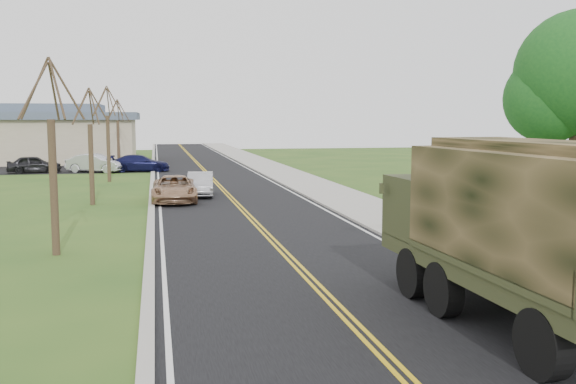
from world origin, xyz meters
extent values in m
plane|color=#2A4E1A|center=(0.00, 0.00, 0.00)|extent=(160.00, 160.00, 0.00)
cube|color=black|center=(0.00, 40.00, 0.01)|extent=(8.00, 120.00, 0.01)
cube|color=#9E998E|center=(4.15, 40.00, 0.06)|extent=(0.30, 120.00, 0.12)
cube|color=#9E998E|center=(5.90, 40.00, 0.05)|extent=(3.20, 120.00, 0.10)
cube|color=#9E998E|center=(-4.15, 40.00, 0.05)|extent=(0.30, 120.00, 0.10)
cylinder|color=#38281C|center=(11.00, 10.00, 2.52)|extent=(0.44, 0.44, 5.04)
sphere|color=#144818|center=(10.20, 10.50, 4.95)|extent=(3.24, 3.24, 3.24)
cylinder|color=#38281C|center=(-7.00, 10.00, 2.10)|extent=(0.24, 0.24, 4.20)
cylinder|color=#38281C|center=(-6.52, 10.13, 5.13)|extent=(1.01, 0.33, 1.90)
cylinder|color=#38281C|center=(-6.97, 10.62, 5.05)|extent=(0.13, 1.29, 1.74)
cylinder|color=#38281C|center=(-7.46, 10.18, 5.13)|extent=(0.98, 0.43, 1.90)
cylinder|color=#38281C|center=(-7.39, 9.52, 5.05)|extent=(0.79, 1.05, 1.77)
cylinder|color=#38281C|center=(-6.73, 9.59, 5.13)|extent=(0.58, 0.90, 1.90)
cylinder|color=#38281C|center=(-7.00, 22.00, 1.98)|extent=(0.24, 0.24, 3.96)
cylinder|color=#38281C|center=(-6.55, 22.12, 4.83)|extent=(0.96, 0.32, 1.79)
cylinder|color=#38281C|center=(-6.97, 22.58, 4.76)|extent=(0.12, 1.22, 1.65)
cylinder|color=#38281C|center=(-7.43, 22.17, 4.83)|extent=(0.93, 0.41, 1.79)
cylinder|color=#38281C|center=(-7.37, 21.55, 4.76)|extent=(0.75, 0.99, 1.67)
cylinder|color=#38281C|center=(-6.75, 21.61, 4.83)|extent=(0.55, 0.85, 1.80)
cylinder|color=#38281C|center=(-7.00, 34.00, 2.22)|extent=(0.24, 0.24, 4.44)
cylinder|color=#38281C|center=(-6.50, 34.13, 5.42)|extent=(1.07, 0.35, 2.00)
cylinder|color=#38281C|center=(-6.97, 34.65, 5.34)|extent=(0.13, 1.36, 1.84)
cylinder|color=#38281C|center=(-7.49, 34.19, 5.42)|extent=(1.03, 0.46, 2.00)
cylinder|color=#38281C|center=(-7.41, 33.49, 5.34)|extent=(0.83, 1.10, 1.87)
cylinder|color=#38281C|center=(-6.72, 33.56, 5.42)|extent=(0.61, 0.95, 2.01)
cylinder|color=#38281C|center=(-7.00, 46.00, 2.04)|extent=(0.24, 0.24, 4.08)
cylinder|color=#38281C|center=(-6.54, 46.12, 4.98)|extent=(0.99, 0.33, 1.84)
cylinder|color=#38281C|center=(-6.97, 46.60, 4.91)|extent=(0.13, 1.25, 1.69)
cylinder|color=#38281C|center=(-7.45, 46.17, 4.98)|extent=(0.95, 0.42, 1.85)
cylinder|color=#38281C|center=(-7.38, 45.53, 4.91)|extent=(0.77, 1.02, 1.72)
cylinder|color=#38281C|center=(-6.74, 45.60, 4.98)|extent=(0.57, 0.88, 1.85)
cube|color=tan|center=(-16.00, 56.00, 2.10)|extent=(20.00, 12.00, 4.20)
cube|color=#475466|center=(-16.00, 56.00, 4.50)|extent=(21.00, 13.00, 0.70)
cube|color=#475466|center=(-16.00, 56.00, 5.20)|extent=(14.00, 8.00, 0.90)
cube|color=black|center=(-10.00, 46.00, 0.01)|extent=(18.00, 10.00, 0.02)
cylinder|color=black|center=(2.16, -1.71, 0.59)|extent=(0.41, 1.20, 1.18)
cylinder|color=black|center=(2.05, 1.73, 0.59)|extent=(0.41, 1.20, 1.18)
cylinder|color=black|center=(4.31, 1.81, 0.59)|extent=(0.41, 1.20, 1.18)
cylinder|color=black|center=(2.00, 3.24, 0.59)|extent=(0.41, 1.20, 1.18)
cylinder|color=black|center=(4.26, 3.31, 0.59)|extent=(0.41, 1.20, 1.18)
cube|color=#34381F|center=(3.20, 1.12, 1.13)|extent=(2.83, 7.61, 0.38)
cube|color=#34381F|center=(3.11, 3.87, 2.04)|extent=(2.65, 2.13, 1.51)
cube|color=black|center=(3.08, 4.83, 2.26)|extent=(2.37, 0.16, 0.75)
cube|color=#34381F|center=(3.23, 0.21, 1.40)|extent=(2.87, 5.79, 0.16)
cube|color=black|center=(3.23, 0.21, 2.53)|extent=(2.87, 5.79, 2.15)
cube|color=black|center=(3.23, 0.21, 3.66)|extent=(1.91, 5.76, 0.27)
imported|color=#A57D5D|center=(-3.00, 22.34, 0.67)|extent=(2.36, 4.89, 1.34)
imported|color=silver|center=(-1.53, 24.58, 0.65)|extent=(1.71, 4.05, 1.30)
imported|color=black|center=(-13.24, 42.44, 0.69)|extent=(4.25, 2.21, 1.38)
imported|color=#B9B8BE|center=(-8.61, 42.08, 0.74)|extent=(4.76, 3.15, 1.48)
imported|color=#0F1139|center=(-5.15, 42.08, 0.68)|extent=(4.77, 2.08, 1.36)
camera|label=1|loc=(-3.90, -10.66, 4.20)|focal=40.00mm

